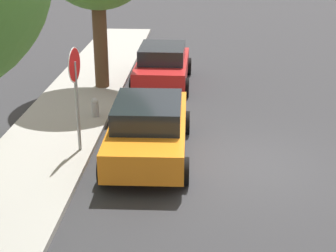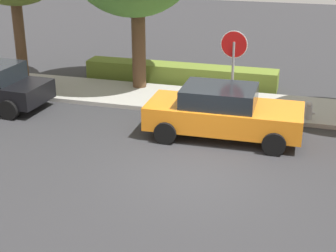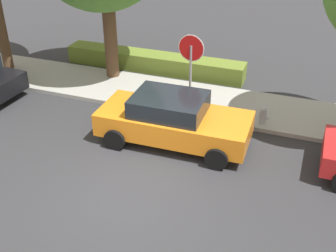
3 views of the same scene
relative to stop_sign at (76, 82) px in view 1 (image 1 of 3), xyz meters
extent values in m
plane|color=#2D2D30|center=(-0.26, -4.18, -1.93)|extent=(60.00, 60.00, 0.00)
cube|color=#9E9B93|center=(-0.26, 0.99, -1.86)|extent=(32.00, 2.59, 0.14)
cylinder|color=gray|center=(0.00, 0.00, -0.72)|extent=(0.08, 0.08, 2.42)
cylinder|color=white|center=(0.00, 0.00, 0.42)|extent=(0.85, 0.09, 0.85)
cylinder|color=red|center=(0.00, 0.00, 0.42)|extent=(0.79, 0.10, 0.80)
cube|color=orange|center=(0.08, -1.74, -1.28)|extent=(4.45, 1.90, 0.68)
cube|color=black|center=(-0.08, -1.74, -0.68)|extent=(2.09, 1.64, 0.52)
cylinder|color=black|center=(1.56, -0.80, -1.61)|extent=(0.64, 0.23, 0.64)
cylinder|color=black|center=(1.60, -2.62, -1.61)|extent=(0.64, 0.23, 0.64)
cylinder|color=black|center=(-1.44, -0.86, -1.61)|extent=(0.64, 0.23, 0.64)
cylinder|color=black|center=(-1.41, -2.68, -1.61)|extent=(0.64, 0.23, 0.64)
cube|color=red|center=(6.23, -1.64, -1.32)|extent=(4.02, 1.80, 0.60)
cube|color=black|center=(6.17, -1.64, -0.76)|extent=(2.05, 1.58, 0.53)
cylinder|color=black|center=(4.86, -2.52, -1.61)|extent=(0.64, 0.22, 0.64)
cylinder|color=black|center=(4.87, -0.74, -1.61)|extent=(0.64, 0.22, 0.64)
cylinder|color=black|center=(7.58, -2.54, -1.61)|extent=(0.64, 0.22, 0.64)
cylinder|color=black|center=(7.60, -0.76, -1.61)|extent=(0.64, 0.22, 0.64)
cylinder|color=#513823|center=(5.40, 0.42, -0.24)|extent=(0.48, 0.48, 3.37)
cylinder|color=#A5A5A8|center=(2.40, 0.08, -1.65)|extent=(0.22, 0.22, 0.55)
sphere|color=#A5A5A8|center=(2.40, 0.08, -1.32)|extent=(0.21, 0.21, 0.21)
cylinder|color=#A5A5A8|center=(2.55, 0.08, -1.60)|extent=(0.08, 0.09, 0.09)
camera|label=1|loc=(-11.70, -2.96, 3.57)|focal=55.00mm
camera|label=2|loc=(2.35, -15.46, 3.91)|focal=55.00mm
camera|label=3|loc=(3.57, -11.81, 4.91)|focal=45.00mm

